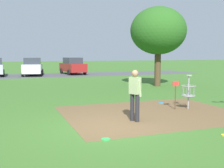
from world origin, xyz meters
name	(u,v)px	position (x,y,z in m)	size (l,w,h in m)	color
ground_plane	(113,127)	(0.00, 0.00, 0.00)	(160.00, 160.00, 0.00)	#3D6B28
dirt_tee_pad	(152,113)	(2.09, 1.41, 0.00)	(6.53, 5.13, 0.01)	brown
disc_golf_basket	(187,91)	(3.82, 1.64, 0.75)	(0.98, 0.58, 1.39)	#9E9EA3
player_throwing	(135,92)	(0.94, 0.46, 0.97)	(0.45, 0.49, 1.71)	#232328
frisbee_near_basket	(161,103)	(3.54, 3.20, 0.01)	(0.24, 0.24, 0.02)	#1E93DB
frisbee_by_tee	(106,139)	(-0.63, -1.10, 0.01)	(0.25, 0.25, 0.02)	green
tree_mid_left	(158,31)	(6.82, 9.30, 3.80)	(3.83, 3.83, 5.45)	#4C3823
parking_lot_strip	(38,76)	(0.00, 22.10, 0.00)	(36.00, 6.00, 0.01)	#4C4C51
parked_car_center_right	(33,67)	(-0.48, 22.30, 0.92)	(2.47, 4.44, 1.84)	silver
parked_car_rightmost	(73,66)	(3.87, 22.88, 0.92)	(2.36, 4.39, 1.84)	maroon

